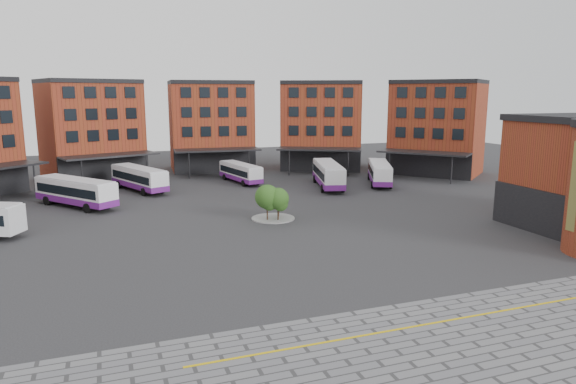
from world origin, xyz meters
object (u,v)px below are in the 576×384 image
object	(u,v)px
bus_e	(328,174)
bus_c	(139,178)
bus_d	(240,172)
bus_b	(76,192)
bus_f	(380,172)
tree_island	(273,200)

from	to	relation	value
bus_e	bus_c	bearing A→B (deg)	-178.67
bus_d	bus_e	distance (m)	12.83
bus_d	bus_b	bearing A→B (deg)	-168.00
bus_b	bus_e	distance (m)	31.73
bus_c	bus_f	distance (m)	32.71
bus_c	bus_d	size ratio (longest dim) A/B	1.12
bus_b	bus_e	xyz separation A→B (m)	(31.70, 1.52, 0.06)
tree_island	bus_e	distance (m)	19.72
tree_island	bus_b	distance (m)	23.23
bus_e	tree_island	bearing A→B (deg)	-115.16
tree_island	bus_b	xyz separation A→B (m)	(-18.91, 13.49, -0.31)
tree_island	bus_c	xyz separation A→B (m)	(-11.51, 21.05, -0.36)
bus_e	bus_f	xyz separation A→B (m)	(7.81, -0.19, -0.14)
bus_c	bus_e	distance (m)	25.04
tree_island	bus_d	distance (m)	22.90
bus_b	bus_d	bearing A→B (deg)	-14.14
bus_c	bus_e	xyz separation A→B (m)	(24.30, -6.04, 0.11)
bus_c	bus_f	world-z (taller)	bus_c
tree_island	bus_f	world-z (taller)	tree_island
bus_f	tree_island	bearing A→B (deg)	-119.27
bus_b	bus_f	world-z (taller)	bus_b
bus_d	bus_f	world-z (taller)	bus_f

